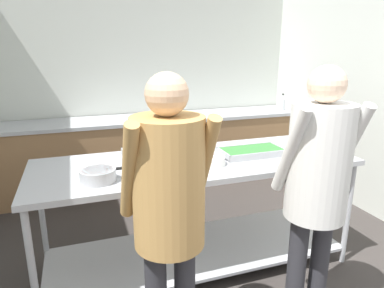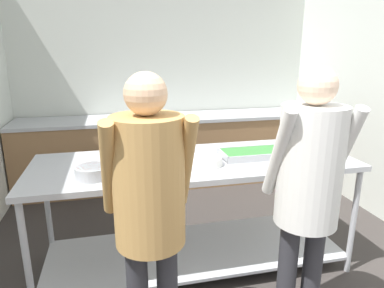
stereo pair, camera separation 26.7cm
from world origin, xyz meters
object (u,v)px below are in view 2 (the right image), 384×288
at_px(plate_stack, 206,161).
at_px(serving_tray_roast, 253,154).
at_px(sauce_pan, 93,171).
at_px(water_bottle, 301,104).
at_px(serving_tray_vegetables, 151,153).
at_px(guest_serving_right, 309,179).
at_px(guest_serving_left, 149,196).
at_px(broccoli_bowl, 314,159).

distance_m(plate_stack, serving_tray_roast, 0.42).
distance_m(sauce_pan, serving_tray_roast, 1.21).
bearing_deg(water_bottle, serving_tray_vegetables, -144.88).
bearing_deg(guest_serving_right, water_bottle, 60.47).
height_order(guest_serving_left, water_bottle, guest_serving_left).
bearing_deg(guest_serving_right, sauce_pan, 153.86).
relative_size(broccoli_bowl, guest_serving_right, 0.11).
bearing_deg(plate_stack, serving_tray_vegetables, 140.37).
relative_size(sauce_pan, plate_stack, 1.48).
xyz_separation_m(sauce_pan, broccoli_bowl, (1.57, -0.07, -0.01)).
distance_m(serving_tray_roast, broccoli_bowl, 0.45).
bearing_deg(water_bottle, plate_stack, -134.86).
distance_m(serving_tray_roast, guest_serving_right, 0.78).
relative_size(serving_tray_roast, water_bottle, 2.21).
bearing_deg(sauce_pan, water_bottle, 36.37).
bearing_deg(water_bottle, guest_serving_right, -119.53).
bearing_deg(plate_stack, water_bottle, 45.14).
height_order(serving_tray_vegetables, broccoli_bowl, broccoli_bowl).
relative_size(serving_tray_roast, guest_serving_left, 0.31).
xyz_separation_m(serving_tray_vegetables, broccoli_bowl, (1.15, -0.46, 0.01)).
height_order(serving_tray_roast, guest_serving_left, guest_serving_left).
height_order(sauce_pan, water_bottle, water_bottle).
relative_size(sauce_pan, broccoli_bowl, 2.04).
xyz_separation_m(serving_tray_vegetables, plate_stack, (0.37, -0.30, 0.00)).
distance_m(serving_tray_vegetables, water_bottle, 2.71).
relative_size(serving_tray_roast, guest_serving_right, 0.31).
height_order(broccoli_bowl, guest_serving_right, guest_serving_right).
distance_m(serving_tray_vegetables, serving_tray_roast, 0.80).
distance_m(guest_serving_right, water_bottle, 2.92).
relative_size(serving_tray_vegetables, serving_tray_roast, 0.82).
bearing_deg(plate_stack, guest_serving_left, -125.92).
distance_m(serving_tray_roast, guest_serving_left, 1.17).
relative_size(plate_stack, water_bottle, 1.10).
xyz_separation_m(guest_serving_right, water_bottle, (1.44, 2.54, -0.01)).
bearing_deg(broccoli_bowl, serving_tray_vegetables, 158.31).
height_order(sauce_pan, guest_serving_left, guest_serving_left).
xyz_separation_m(serving_tray_vegetables, water_bottle, (2.22, 1.56, 0.07)).
distance_m(guest_serving_left, guest_serving_right, 0.90).
bearing_deg(serving_tray_roast, guest_serving_left, -139.43).
height_order(sauce_pan, serving_tray_vegetables, sauce_pan).
xyz_separation_m(broccoli_bowl, water_bottle, (1.07, 2.02, 0.06)).
bearing_deg(sauce_pan, guest_serving_right, -26.14).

